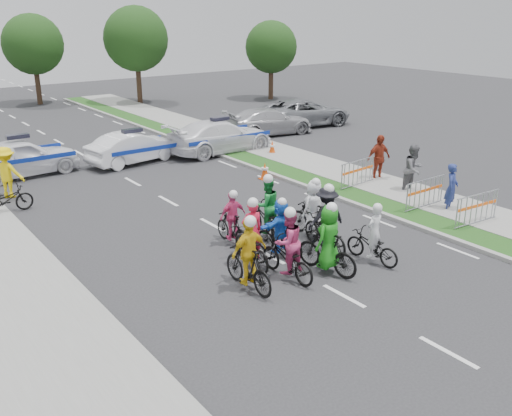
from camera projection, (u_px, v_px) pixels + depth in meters
ground at (344, 296)px, 13.94m from camera, size 90.00×90.00×0.00m
curb_right at (347, 201)px, 20.57m from camera, size 0.20×60.00×0.12m
grass_strip at (360, 198)px, 20.97m from camera, size 1.20×60.00×0.11m
sidewalk_right at (393, 189)px, 21.98m from camera, size 2.40×60.00×0.13m
sidewalk_left at (11, 291)px, 14.06m from camera, size 3.00×60.00×0.13m
rider_0 at (372, 242)px, 15.63m from camera, size 0.77×1.76×1.74m
rider_1 at (328, 246)px, 14.94m from camera, size 0.92×1.96×2.00m
rider_2 at (287, 252)px, 14.65m from camera, size 0.85×1.96×1.98m
rider_3 at (249, 261)px, 14.05m from camera, size 1.00×1.89×1.99m
rider_4 at (325, 225)px, 16.32m from camera, size 1.21×2.08×2.04m
rider_5 at (280, 231)px, 15.96m from camera, size 1.46×1.73×1.76m
rider_6 at (251, 243)px, 15.43m from camera, size 0.96×2.00×1.96m
rider_7 at (313, 214)px, 17.31m from camera, size 0.83×1.84×1.90m
rider_8 at (266, 214)px, 17.28m from camera, size 0.95×2.06×2.03m
rider_9 at (232, 223)px, 16.78m from camera, size 0.87×1.63×1.71m
police_car_0 at (20, 157)px, 23.59m from camera, size 4.81×2.21×1.60m
police_car_1 at (133, 148)px, 25.63m from camera, size 4.42×2.14×1.40m
police_car_2 at (220, 136)px, 27.49m from camera, size 5.38×2.20×1.56m
civilian_sedan at (269, 121)px, 31.35m from camera, size 5.23×2.78×1.44m
civilian_suv at (304, 112)px, 33.66m from camera, size 6.02×3.46×1.58m
spectator_0 at (452, 188)px, 19.45m from camera, size 0.72×0.60×1.69m
spectator_1 at (414, 169)px, 21.37m from camera, size 0.95×0.77×1.87m
spectator_2 at (379, 158)px, 22.87m from camera, size 1.16×0.61×1.90m
marshal_hiviz at (7, 172)px, 20.87m from camera, size 1.38×1.37×1.91m
barrier_0 at (477, 210)px, 18.15m from camera, size 2.03×0.65×1.12m
barrier_1 at (425, 195)px, 19.68m from camera, size 2.00×0.51×1.12m
barrier_2 at (358, 174)px, 22.09m from camera, size 2.04×0.69×1.12m
cone_0 at (265, 171)px, 23.29m from camera, size 0.40×0.40×0.70m
cone_1 at (272, 148)px, 27.11m from camera, size 0.40×0.40×0.70m
parked_bike at (6, 200)px, 19.35m from camera, size 1.90×0.83×0.97m
tree_1 at (136, 39)px, 40.20m from camera, size 4.55×4.55×6.82m
tree_2 at (271, 47)px, 42.46m from camera, size 3.85×3.85×5.77m
tree_4 at (33, 44)px, 39.98m from camera, size 4.20×4.20×6.30m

